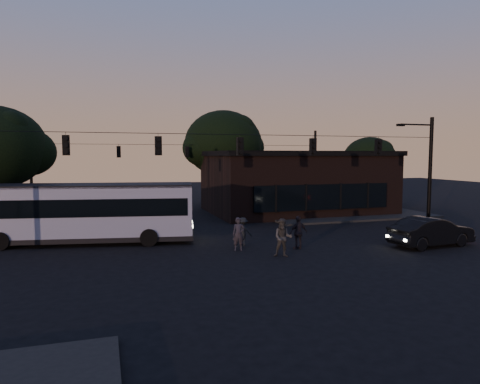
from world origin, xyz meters
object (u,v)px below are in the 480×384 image
object	(u,v)px
pedestrian_c	(298,233)
pedestrian_b	(283,238)
car	(431,232)
pedestrian_a	(239,234)
building	(295,182)
pedestrian_d	(243,232)
bus	(87,210)

from	to	relation	value
pedestrian_c	pedestrian_b	bearing A→B (deg)	34.37
car	pedestrian_a	distance (m)	10.78
building	pedestrian_d	bearing A→B (deg)	-126.01
pedestrian_a	bus	bearing A→B (deg)	164.72
bus	pedestrian_c	world-z (taller)	bus
car	pedestrian_d	xyz separation A→B (m)	(-9.94, 3.32, -0.02)
pedestrian_a	pedestrian_c	distance (m)	3.24
bus	car	bearing A→B (deg)	-9.74
building	pedestrian_a	xyz separation A→B (m)	(-9.51, -13.33, -1.82)
pedestrian_b	pedestrian_c	size ratio (longest dim) A/B	1.06
building	pedestrian_b	size ratio (longest dim) A/B	8.03
car	pedestrian_a	world-z (taller)	pedestrian_a
pedestrian_b	pedestrian_d	size ratio (longest dim) A/B	1.21
building	car	size ratio (longest dim) A/B	3.10
building	pedestrian_b	distance (m)	17.32
bus	pedestrian_b	bearing A→B (deg)	-24.06
bus	pedestrian_d	xyz separation A→B (m)	(8.35, -3.37, -1.12)
building	pedestrian_a	world-z (taller)	building
pedestrian_b	pedestrian_d	xyz separation A→B (m)	(-1.09, 3.10, -0.17)
pedestrian_b	pedestrian_c	xyz separation A→B (m)	(1.49, 1.35, -0.06)
building	pedestrian_d	world-z (taller)	building
pedestrian_d	pedestrian_c	bearing A→B (deg)	-178.44
building	pedestrian_c	bearing A→B (deg)	-114.35
pedestrian_b	pedestrian_d	bearing A→B (deg)	133.01
building	bus	xyz separation A→B (m)	(-17.26, -8.89, -0.80)
car	pedestrian_c	distance (m)	7.54
bus	car	xyz separation A→B (m)	(18.29, -6.69, -1.10)
bus	pedestrian_a	distance (m)	9.00
pedestrian_a	car	bearing A→B (deg)	2.52
car	pedestrian_c	bearing A→B (deg)	72.26
pedestrian_a	pedestrian_c	size ratio (longest dim) A/B	0.98
pedestrian_a	pedestrian_d	distance (m)	1.23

